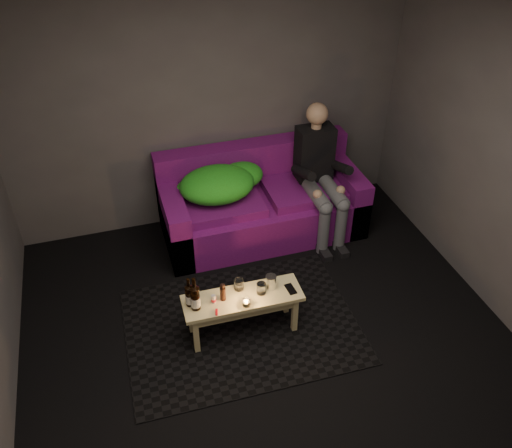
{
  "coord_description": "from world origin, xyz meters",
  "views": [
    {
      "loc": [
        -1.01,
        -2.56,
        3.5
      ],
      "look_at": [
        0.18,
        1.28,
        0.49
      ],
      "focal_mm": 38.0,
      "sensor_mm": 36.0,
      "label": 1
    }
  ],
  "objects_px": {
    "sofa": "(261,204)",
    "beer_bottle_a": "(189,295)",
    "person": "(320,171)",
    "coffee_table": "(243,303)",
    "beer_bottle_b": "(195,298)",
    "steel_cup": "(271,282)"
  },
  "relations": [
    {
      "from": "sofa",
      "to": "beer_bottle_a",
      "type": "relative_size",
      "value": 7.43
    },
    {
      "from": "coffee_table",
      "to": "steel_cup",
      "type": "xyz_separation_m",
      "value": [
        0.25,
        0.03,
        0.13
      ]
    },
    {
      "from": "coffee_table",
      "to": "steel_cup",
      "type": "height_order",
      "value": "steel_cup"
    },
    {
      "from": "beer_bottle_b",
      "to": "steel_cup",
      "type": "xyz_separation_m",
      "value": [
        0.64,
        0.05,
        -0.05
      ]
    },
    {
      "from": "beer_bottle_b",
      "to": "coffee_table",
      "type": "bearing_deg",
      "value": 2.06
    },
    {
      "from": "sofa",
      "to": "steel_cup",
      "type": "height_order",
      "value": "sofa"
    },
    {
      "from": "sofa",
      "to": "coffee_table",
      "type": "xyz_separation_m",
      "value": [
        -0.58,
        -1.33,
        0.01
      ]
    },
    {
      "from": "sofa",
      "to": "coffee_table",
      "type": "bearing_deg",
      "value": -113.42
    },
    {
      "from": "steel_cup",
      "to": "beer_bottle_b",
      "type": "bearing_deg",
      "value": -175.9
    },
    {
      "from": "beer_bottle_a",
      "to": "beer_bottle_b",
      "type": "height_order",
      "value": "beer_bottle_b"
    },
    {
      "from": "coffee_table",
      "to": "steel_cup",
      "type": "distance_m",
      "value": 0.29
    },
    {
      "from": "beer_bottle_a",
      "to": "person",
      "type": "bearing_deg",
      "value": 35.86
    },
    {
      "from": "sofa",
      "to": "beer_bottle_a",
      "type": "bearing_deg",
      "value": -127.66
    },
    {
      "from": "person",
      "to": "steel_cup",
      "type": "relative_size",
      "value": 10.88
    },
    {
      "from": "person",
      "to": "beer_bottle_a",
      "type": "xyz_separation_m",
      "value": [
        -1.56,
        -1.13,
        -0.2
      ]
    },
    {
      "from": "beer_bottle_a",
      "to": "coffee_table",
      "type": "bearing_deg",
      "value": -5.28
    },
    {
      "from": "person",
      "to": "steel_cup",
      "type": "bearing_deg",
      "value": -128.03
    },
    {
      "from": "sofa",
      "to": "person",
      "type": "distance_m",
      "value": 0.7
    },
    {
      "from": "sofa",
      "to": "coffee_table",
      "type": "distance_m",
      "value": 1.45
    },
    {
      "from": "person",
      "to": "coffee_table",
      "type": "bearing_deg",
      "value": -134.32
    },
    {
      "from": "beer_bottle_b",
      "to": "beer_bottle_a",
      "type": "bearing_deg",
      "value": 123.49
    },
    {
      "from": "sofa",
      "to": "coffee_table",
      "type": "height_order",
      "value": "sofa"
    }
  ]
}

